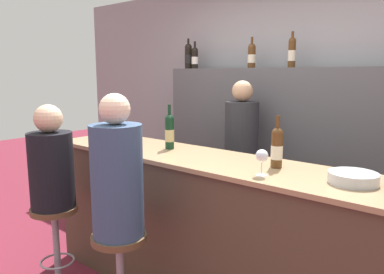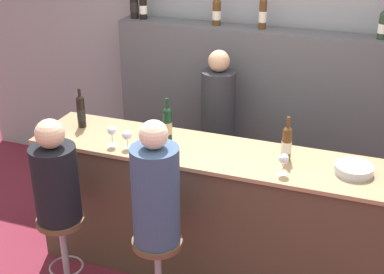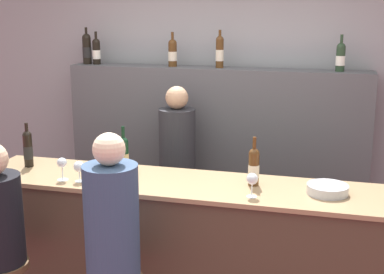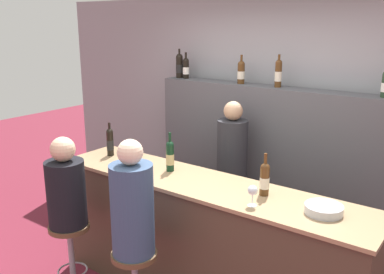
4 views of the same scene
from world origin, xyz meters
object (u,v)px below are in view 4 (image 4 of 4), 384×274
Objects in this scene: wine_bottle_counter_2 at (265,179)px; guest_seated_left at (66,188)px; metal_bowl at (324,209)px; wine_bottle_backbar_3 at (278,73)px; bar_stool_right at (135,270)px; wine_bottle_backbar_0 at (179,66)px; bartender at (231,184)px; wine_glass_0 at (122,157)px; wine_bottle_counter_1 at (170,156)px; wine_bottle_backbar_2 at (241,72)px; bar_stool_left at (70,240)px; guest_seated_right at (132,205)px; wine_bottle_counter_0 at (110,142)px; wine_glass_2 at (253,191)px; wine_glass_1 at (133,161)px; wine_bottle_backbar_1 at (186,68)px.

guest_seated_left is at bearing -155.72° from wine_bottle_counter_2.
wine_bottle_backbar_3 is at bearing 128.04° from metal_bowl.
wine_bottle_backbar_0 is at bearing 118.49° from bar_stool_right.
wine_glass_0 is at bearing -116.89° from bartender.
guest_seated_left is at bearing -130.74° from wine_bottle_counter_1.
wine_bottle_backbar_2 is (0.82, 0.00, -0.02)m from wine_bottle_backbar_0.
wine_bottle_counter_1 is 1.40m from wine_bottle_backbar_3.
wine_glass_0 reaches higher than bar_stool_left.
metal_bowl is at bearing 27.55° from guest_seated_right.
bartender is at bearing 40.76° from wine_bottle_counter_0.
wine_glass_2 is (0.02, -0.23, -0.02)m from wine_bottle_counter_2.
wine_bottle_backbar_0 reaches higher than wine_bottle_counter_1.
wine_glass_2 is 0.17× the size of guest_seated_right.
wine_glass_1 is 0.16× the size of guest_seated_right.
wine_bottle_backbar_1 is (0.09, 0.00, -0.02)m from wine_bottle_backbar_0.
guest_seated_left is at bearing 180.00° from guest_seated_right.
wine_bottle_backbar_1 is at bearing 116.20° from bar_stool_right.
wine_bottle_backbar_0 is 1.12× the size of wine_bottle_backbar_1.
wine_bottle_backbar_3 reaches higher than bar_stool_left.
bar_stool_right is at bearing -46.64° from wine_glass_1.
wine_bottle_counter_1 is 0.91m from wine_bottle_counter_2.
wine_bottle_backbar_0 reaches higher than wine_bottle_counter_0.
wine_bottle_counter_2 is 1.09× the size of wine_bottle_backbar_2.
bar_stool_left is at bearing -128.15° from wine_glass_1.
wine_bottle_backbar_1 reaches higher than bar_stool_left.
wine_glass_0 is 0.18× the size of guest_seated_right.
wine_glass_1 is at bearing -168.72° from wine_bottle_counter_2.
guest_seated_left is at bearing -162.39° from metal_bowl.
wine_bottle_counter_1 is 1.39m from metal_bowl.
wine_bottle_backbar_0 reaches higher than bar_stool_left.
guest_seated_left reaches higher than metal_bowl.
wine_bottle_counter_1 is at bearing -90.16° from wine_bottle_backbar_2.
wine_bottle_counter_1 is at bearing 49.26° from guest_seated_left.
wine_bottle_backbar_3 is 2.27m from guest_seated_left.
wine_bottle_backbar_0 is 0.50× the size of bar_stool_right.
bartender is at bearing 145.94° from metal_bowl.
metal_bowl is at bearing 6.32° from wine_glass_1.
wine_bottle_counter_0 is 1.77m from wine_bottle_backbar_3.
wine_bottle_backbar_0 is 0.21× the size of bartender.
wine_bottle_backbar_2 is at bearing 75.73° from wine_glass_0.
wine_bottle_counter_0 is at bearing -134.90° from wine_bottle_backbar_3.
wine_bottle_backbar_2 is 2.11m from guest_seated_left.
wine_glass_0 reaches higher than wine_glass_2.
wine_glass_2 is at bearing -7.69° from wine_bottle_counter_0.
wine_glass_2 is at bearing -158.35° from metal_bowl.
guest_seated_right is (-0.74, -0.44, -0.15)m from wine_glass_2.
bar_stool_right is (0.91, -1.85, -1.32)m from wine_bottle_backbar_1.
metal_bowl is (0.45, 0.18, -0.08)m from wine_glass_2.
wine_bottle_backbar_3 is (1.17, 1.18, 0.63)m from wine_bottle_counter_0.
guest_seated_right is at bearing -46.64° from wine_glass_1.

